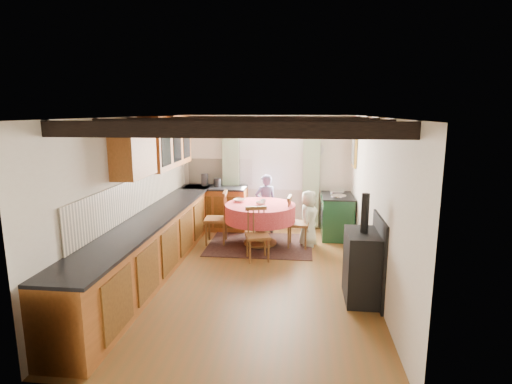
# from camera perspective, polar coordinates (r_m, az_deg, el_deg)

# --- Properties ---
(floor) EXTENTS (3.60, 5.50, 0.00)m
(floor) POSITION_cam_1_polar(r_m,az_deg,el_deg) (6.43, -0.83, -11.51)
(floor) COLOR brown
(floor) RESTS_ON ground
(ceiling) EXTENTS (3.60, 5.50, 0.00)m
(ceiling) POSITION_cam_1_polar(r_m,az_deg,el_deg) (5.93, -0.90, 10.41)
(ceiling) COLOR white
(ceiling) RESTS_ON ground
(wall_back) EXTENTS (3.60, 0.00, 2.40)m
(wall_back) POSITION_cam_1_polar(r_m,az_deg,el_deg) (8.76, 1.45, 2.79)
(wall_back) COLOR silver
(wall_back) RESTS_ON ground
(wall_front) EXTENTS (3.60, 0.00, 2.40)m
(wall_front) POSITION_cam_1_polar(r_m,az_deg,el_deg) (3.47, -6.81, -10.60)
(wall_front) COLOR silver
(wall_front) RESTS_ON ground
(wall_left) EXTENTS (0.00, 5.50, 2.40)m
(wall_left) POSITION_cam_1_polar(r_m,az_deg,el_deg) (6.54, -16.70, -0.58)
(wall_left) COLOR silver
(wall_left) RESTS_ON ground
(wall_right) EXTENTS (0.00, 5.50, 2.40)m
(wall_right) POSITION_cam_1_polar(r_m,az_deg,el_deg) (6.10, 16.15, -1.37)
(wall_right) COLOR silver
(wall_right) RESTS_ON ground
(beam_a) EXTENTS (3.60, 0.16, 0.16)m
(beam_a) POSITION_cam_1_polar(r_m,az_deg,el_deg) (3.96, -4.67, 8.67)
(beam_a) COLOR black
(beam_a) RESTS_ON ceiling
(beam_b) EXTENTS (3.60, 0.16, 0.16)m
(beam_b) POSITION_cam_1_polar(r_m,az_deg,el_deg) (4.94, -2.41, 9.20)
(beam_b) COLOR black
(beam_b) RESTS_ON ceiling
(beam_c) EXTENTS (3.60, 0.16, 0.16)m
(beam_c) POSITION_cam_1_polar(r_m,az_deg,el_deg) (5.93, -0.89, 9.54)
(beam_c) COLOR black
(beam_c) RESTS_ON ceiling
(beam_d) EXTENTS (3.60, 0.16, 0.16)m
(beam_d) POSITION_cam_1_polar(r_m,az_deg,el_deg) (6.92, 0.19, 9.79)
(beam_d) COLOR black
(beam_d) RESTS_ON ceiling
(beam_e) EXTENTS (3.60, 0.16, 0.16)m
(beam_e) POSITION_cam_1_polar(r_m,az_deg,el_deg) (7.92, 1.00, 9.96)
(beam_e) COLOR black
(beam_e) RESTS_ON ceiling
(splash_left) EXTENTS (0.02, 4.50, 0.55)m
(splash_left) POSITION_cam_1_polar(r_m,az_deg,el_deg) (6.80, -15.56, -0.07)
(splash_left) COLOR beige
(splash_left) RESTS_ON wall_left
(splash_back) EXTENTS (1.40, 0.02, 0.55)m
(splash_back) POSITION_cam_1_polar(r_m,az_deg,el_deg) (8.88, -5.01, 2.87)
(splash_back) COLOR beige
(splash_back) RESTS_ON wall_back
(base_cabinet_left) EXTENTS (0.60, 5.30, 0.88)m
(base_cabinet_left) POSITION_cam_1_polar(r_m,az_deg,el_deg) (6.62, -13.92, -7.09)
(base_cabinet_left) COLOR #A15521
(base_cabinet_left) RESTS_ON floor
(base_cabinet_back) EXTENTS (1.30, 0.60, 0.88)m
(base_cabinet_back) POSITION_cam_1_polar(r_m,az_deg,el_deg) (8.76, -5.61, -2.32)
(base_cabinet_back) COLOR #A15521
(base_cabinet_back) RESTS_ON floor
(worktop_left) EXTENTS (0.64, 5.30, 0.04)m
(worktop_left) POSITION_cam_1_polar(r_m,az_deg,el_deg) (6.49, -13.95, -3.24)
(worktop_left) COLOR black
(worktop_left) RESTS_ON base_cabinet_left
(worktop_back) EXTENTS (1.30, 0.64, 0.04)m
(worktop_back) POSITION_cam_1_polar(r_m,az_deg,el_deg) (8.65, -5.69, 0.62)
(worktop_back) COLOR black
(worktop_back) RESTS_ON base_cabinet_back
(wall_cabinet_glass) EXTENTS (0.34, 1.80, 0.90)m
(wall_cabinet_glass) POSITION_cam_1_polar(r_m,az_deg,el_deg) (7.49, -12.22, 6.89)
(wall_cabinet_glass) COLOR #A15521
(wall_cabinet_glass) RESTS_ON wall_left
(wall_cabinet_solid) EXTENTS (0.34, 0.90, 0.70)m
(wall_cabinet_solid) POSITION_cam_1_polar(r_m,az_deg,el_deg) (6.10, -16.70, 5.26)
(wall_cabinet_solid) COLOR #A15521
(wall_cabinet_solid) RESTS_ON wall_left
(window_frame) EXTENTS (1.34, 0.03, 1.54)m
(window_frame) POSITION_cam_1_polar(r_m,az_deg,el_deg) (8.68, 2.12, 5.37)
(window_frame) COLOR white
(window_frame) RESTS_ON wall_back
(window_pane) EXTENTS (1.20, 0.01, 1.40)m
(window_pane) POSITION_cam_1_polar(r_m,az_deg,el_deg) (8.69, 2.12, 5.38)
(window_pane) COLOR white
(window_pane) RESTS_ON wall_back
(curtain_left) EXTENTS (0.35, 0.10, 2.10)m
(curtain_left) POSITION_cam_1_polar(r_m,az_deg,el_deg) (8.77, -3.50, 2.13)
(curtain_left) COLOR #9CAD85
(curtain_left) RESTS_ON wall_back
(curtain_right) EXTENTS (0.35, 0.10, 2.10)m
(curtain_right) POSITION_cam_1_polar(r_m,az_deg,el_deg) (8.64, 7.68, 1.91)
(curtain_right) COLOR #9CAD85
(curtain_right) RESTS_ON wall_back
(curtain_rod) EXTENTS (2.00, 0.03, 0.03)m
(curtain_rod) POSITION_cam_1_polar(r_m,az_deg,el_deg) (8.56, 2.10, 9.32)
(curtain_rod) COLOR black
(curtain_rod) RESTS_ON wall_back
(wall_picture) EXTENTS (0.04, 0.50, 0.60)m
(wall_picture) POSITION_cam_1_polar(r_m,az_deg,el_deg) (8.28, 13.54, 5.48)
(wall_picture) COLOR gold
(wall_picture) RESTS_ON wall_right
(wall_plate) EXTENTS (0.30, 0.02, 0.30)m
(wall_plate) POSITION_cam_1_polar(r_m,az_deg,el_deg) (8.64, 8.44, 5.90)
(wall_plate) COLOR silver
(wall_plate) RESTS_ON wall_back
(rug) EXTENTS (1.94, 1.51, 0.01)m
(rug) POSITION_cam_1_polar(r_m,az_deg,el_deg) (7.78, 0.57, -7.34)
(rug) COLOR #4A322C
(rug) RESTS_ON floor
(dining_table) EXTENTS (1.30, 1.30, 0.79)m
(dining_table) POSITION_cam_1_polar(r_m,az_deg,el_deg) (7.67, 0.58, -4.60)
(dining_table) COLOR #E34E5B
(dining_table) RESTS_ON floor
(chair_near) EXTENTS (0.48, 0.50, 0.90)m
(chair_near) POSITION_cam_1_polar(r_m,az_deg,el_deg) (6.90, 0.24, -5.91)
(chair_near) COLOR brown
(chair_near) RESTS_ON floor
(chair_left) EXTENTS (0.48, 0.47, 1.01)m
(chair_left) POSITION_cam_1_polar(r_m,az_deg,el_deg) (7.80, -5.60, -3.52)
(chair_left) COLOR brown
(chair_left) RESTS_ON floor
(chair_right) EXTENTS (0.46, 0.45, 0.96)m
(chair_right) POSITION_cam_1_polar(r_m,az_deg,el_deg) (7.60, 5.90, -4.14)
(chair_right) COLOR brown
(chair_right) RESTS_ON floor
(aga_range) EXTENTS (0.61, 0.94, 0.87)m
(aga_range) POSITION_cam_1_polar(r_m,az_deg,el_deg) (8.33, 11.20, -3.24)
(aga_range) COLOR #173D23
(aga_range) RESTS_ON floor
(cast_iron_stove) EXTENTS (0.43, 0.72, 1.45)m
(cast_iron_stove) POSITION_cam_1_polar(r_m,az_deg,el_deg) (5.59, 14.70, -7.50)
(cast_iron_stove) COLOR black
(cast_iron_stove) RESTS_ON floor
(child_far) EXTENTS (0.52, 0.42, 1.23)m
(child_far) POSITION_cam_1_polar(r_m,az_deg,el_deg) (8.40, 1.36, -1.64)
(child_far) COLOR #4C4B6F
(child_far) RESTS_ON floor
(child_right) EXTENTS (0.46, 0.58, 1.05)m
(child_right) POSITION_cam_1_polar(r_m,az_deg,el_deg) (7.69, 7.33, -3.63)
(child_right) COLOR beige
(child_right) RESTS_ON floor
(bowl_a) EXTENTS (0.27, 0.27, 0.05)m
(bowl_a) POSITION_cam_1_polar(r_m,az_deg,el_deg) (7.79, -2.33, -1.17)
(bowl_a) COLOR silver
(bowl_a) RESTS_ON dining_table
(bowl_b) EXTENTS (0.25, 0.25, 0.06)m
(bowl_b) POSITION_cam_1_polar(r_m,az_deg,el_deg) (7.53, 0.67, -1.58)
(bowl_b) COLOR silver
(bowl_b) RESTS_ON dining_table
(cup) EXTENTS (0.12, 0.12, 0.10)m
(cup) POSITION_cam_1_polar(r_m,az_deg,el_deg) (7.55, 1.01, -1.38)
(cup) COLOR silver
(cup) RESTS_ON dining_table
(canister_tall) EXTENTS (0.15, 0.15, 0.26)m
(canister_tall) POSITION_cam_1_polar(r_m,az_deg,el_deg) (8.77, -7.16, 1.72)
(canister_tall) COLOR #262628
(canister_tall) RESTS_ON worktop_back
(canister_wide) EXTENTS (0.16, 0.16, 0.18)m
(canister_wide) POSITION_cam_1_polar(r_m,az_deg,el_deg) (8.64, -5.39, 1.34)
(canister_wide) COLOR #262628
(canister_wide) RESTS_ON worktop_back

